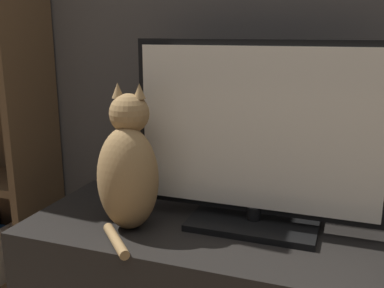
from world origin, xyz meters
name	(u,v)px	position (x,y,z in m)	size (l,w,h in m)	color
tv	(257,141)	(-0.07, 0.98, 0.72)	(0.75, 0.23, 0.56)	black
cat	(129,170)	(-0.42, 0.84, 0.64)	(0.21, 0.30, 0.44)	#997547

